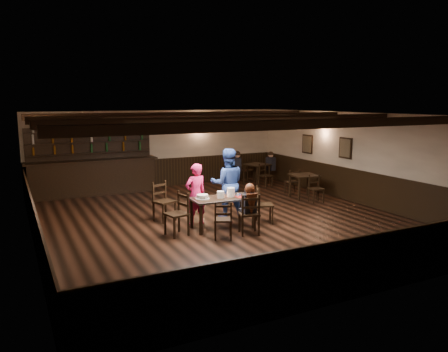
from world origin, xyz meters
name	(u,v)px	position (x,y,z in m)	size (l,w,h in m)	color
ground	(223,220)	(0.00, 0.00, 0.00)	(10.00, 10.00, 0.00)	black
room_shell	(222,153)	(0.01, 0.04, 1.75)	(9.02, 10.02, 2.71)	beige
dining_table	(222,201)	(-0.33, -0.64, 0.66)	(1.51, 0.79, 0.75)	black
chair_near_left	(223,217)	(-0.70, -1.44, 0.50)	(0.52, 0.51, 0.86)	black
chair_near_right	(250,211)	(-0.01, -1.42, 0.56)	(0.55, 0.53, 0.96)	black
chair_end_left	(180,210)	(-1.43, -0.68, 0.58)	(0.53, 0.54, 0.99)	black
chair_end_right	(261,202)	(0.76, -0.66, 0.54)	(0.55, 0.56, 0.92)	black
chair_far_pushed	(162,198)	(-1.40, 0.67, 0.59)	(0.60, 0.59, 1.00)	black
woman_pink	(196,194)	(-0.78, -0.08, 0.77)	(0.56, 0.37, 1.53)	#FF238E
man_blue	(227,184)	(0.20, 0.12, 0.92)	(0.89, 0.69, 1.83)	navy
seated_person	(249,200)	(0.01, -1.36, 0.80)	(0.31, 0.46, 0.76)	black
cake	(202,197)	(-0.80, -0.54, 0.80)	(0.33, 0.33, 0.10)	white
plate_stack_a	(221,194)	(-0.38, -0.65, 0.83)	(0.17, 0.17, 0.16)	white
plate_stack_b	(231,192)	(-0.10, -0.64, 0.86)	(0.19, 0.19, 0.22)	white
tea_light	(223,195)	(-0.24, -0.50, 0.78)	(0.05, 0.05, 0.06)	#A5A8AD
salt_shaker	(238,195)	(0.05, -0.73, 0.80)	(0.03, 0.03, 0.09)	silver
pepper_shaker	(241,195)	(0.14, -0.71, 0.79)	(0.03, 0.03, 0.08)	#A5A8AD
drink_glass	(231,194)	(-0.03, -0.53, 0.80)	(0.06, 0.06, 0.10)	silver
menu_red	(243,197)	(0.16, -0.77, 0.75)	(0.34, 0.24, 0.00)	maroon
menu_blue	(242,194)	(0.26, -0.56, 0.75)	(0.26, 0.18, 0.00)	navy
bar_counter	(93,172)	(-2.41, 4.72, 0.73)	(4.17, 0.70, 2.20)	black
back_table_a	(304,178)	(3.42, 1.14, 0.65)	(0.88, 0.88, 0.75)	black
back_table_b	(256,167)	(3.26, 3.79, 0.65)	(0.99, 0.99, 0.75)	black
bg_patron_left	(237,162)	(2.50, 3.86, 0.86)	(0.35, 0.44, 0.79)	black
bg_patron_right	(271,161)	(3.90, 3.82, 0.82)	(0.26, 0.37, 0.71)	black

